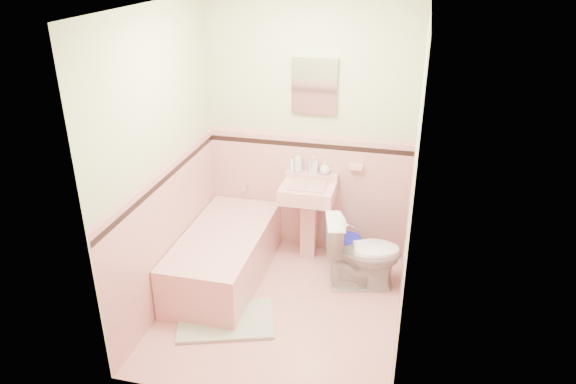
% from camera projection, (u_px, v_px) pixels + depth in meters
% --- Properties ---
extents(floor, '(2.20, 2.20, 0.00)m').
position_uv_depth(floor, '(281.00, 308.00, 4.70)').
color(floor, pink).
rests_on(floor, ground).
extents(ceiling, '(2.20, 2.20, 0.00)m').
position_uv_depth(ceiling, '(279.00, 6.00, 3.65)').
color(ceiling, white).
rests_on(ceiling, ground).
extents(wall_back, '(2.50, 0.00, 2.50)m').
position_uv_depth(wall_back, '(309.00, 132.00, 5.14)').
color(wall_back, '#F5E6C7').
rests_on(wall_back, ground).
extents(wall_front, '(2.50, 0.00, 2.50)m').
position_uv_depth(wall_front, '(235.00, 247.00, 3.20)').
color(wall_front, '#F5E6C7').
rests_on(wall_front, ground).
extents(wall_left, '(0.00, 2.50, 2.50)m').
position_uv_depth(wall_left, '(161.00, 165.00, 4.39)').
color(wall_left, '#F5E6C7').
rests_on(wall_left, ground).
extents(wall_right, '(0.00, 2.50, 2.50)m').
position_uv_depth(wall_right, '(412.00, 189.00, 3.96)').
color(wall_right, '#F5E6C7').
rests_on(wall_right, ground).
extents(wainscot_back, '(2.00, 0.00, 2.00)m').
position_uv_depth(wainscot_back, '(308.00, 194.00, 5.40)').
color(wainscot_back, pink).
rests_on(wainscot_back, ground).
extents(wainscot_front, '(2.00, 0.00, 2.00)m').
position_uv_depth(wainscot_front, '(239.00, 333.00, 3.49)').
color(wainscot_front, pink).
rests_on(wainscot_front, ground).
extents(wainscot_left, '(0.00, 2.20, 2.20)m').
position_uv_depth(wainscot_left, '(170.00, 234.00, 4.66)').
color(wainscot_left, pink).
rests_on(wainscot_left, ground).
extents(wainscot_right, '(0.00, 2.20, 2.20)m').
position_uv_depth(wainscot_right, '(403.00, 264.00, 4.23)').
color(wainscot_right, pink).
rests_on(wainscot_right, ground).
extents(accent_back, '(2.00, 0.00, 2.00)m').
position_uv_depth(accent_back, '(308.00, 145.00, 5.18)').
color(accent_back, black).
rests_on(accent_back, ground).
extents(accent_front, '(2.00, 0.00, 2.00)m').
position_uv_depth(accent_front, '(236.00, 264.00, 3.27)').
color(accent_front, black).
rests_on(accent_front, ground).
extents(accent_left, '(0.00, 2.20, 2.20)m').
position_uv_depth(accent_left, '(165.00, 179.00, 4.44)').
color(accent_left, black).
rests_on(accent_left, ground).
extents(accent_right, '(0.00, 2.20, 2.20)m').
position_uv_depth(accent_right, '(408.00, 204.00, 4.02)').
color(accent_right, black).
rests_on(accent_right, ground).
extents(cap_back, '(2.00, 0.00, 2.00)m').
position_uv_depth(cap_back, '(309.00, 135.00, 5.14)').
color(cap_back, pink).
rests_on(cap_back, ground).
extents(cap_front, '(2.00, 0.00, 2.00)m').
position_uv_depth(cap_front, '(236.00, 250.00, 3.23)').
color(cap_front, pink).
rests_on(cap_front, ground).
extents(cap_left, '(0.00, 2.20, 2.20)m').
position_uv_depth(cap_left, '(164.00, 168.00, 4.39)').
color(cap_left, pink).
rests_on(cap_left, ground).
extents(cap_right, '(0.00, 2.20, 2.20)m').
position_uv_depth(cap_right, '(409.00, 192.00, 3.97)').
color(cap_right, pink).
rests_on(cap_right, ground).
extents(bathtub, '(0.70, 1.50, 0.45)m').
position_uv_depth(bathtub, '(224.00, 257.00, 5.03)').
color(bathtub, '#E09B97').
rests_on(bathtub, floor).
extents(tub_faucet, '(0.04, 0.12, 0.04)m').
position_uv_depth(tub_faucet, '(246.00, 187.00, 5.49)').
color(tub_faucet, silver).
rests_on(tub_faucet, wall_back).
extents(sink, '(0.51, 0.48, 0.80)m').
position_uv_depth(sink, '(308.00, 223.00, 5.28)').
color(sink, '#E09B97').
rests_on(sink, floor).
extents(sink_faucet, '(0.02, 0.02, 0.10)m').
position_uv_depth(sink_faucet, '(311.00, 165.00, 5.17)').
color(sink_faucet, silver).
rests_on(sink_faucet, sink).
extents(medicine_cabinet, '(0.42, 0.04, 0.52)m').
position_uv_depth(medicine_cabinet, '(314.00, 86.00, 4.92)').
color(medicine_cabinet, white).
rests_on(medicine_cabinet, wall_back).
extents(soap_dish, '(0.13, 0.08, 0.04)m').
position_uv_depth(soap_dish, '(356.00, 167.00, 5.13)').
color(soap_dish, '#E09B97').
rests_on(soap_dish, wall_back).
extents(soap_bottle_left, '(0.11, 0.11, 0.21)m').
position_uv_depth(soap_bottle_left, '(298.00, 161.00, 5.23)').
color(soap_bottle_left, '#B2B2B2').
rests_on(soap_bottle_left, sink).
extents(soap_bottle_mid, '(0.10, 0.10, 0.17)m').
position_uv_depth(soap_bottle_mid, '(313.00, 165.00, 5.21)').
color(soap_bottle_mid, '#B2B2B2').
rests_on(soap_bottle_mid, sink).
extents(soap_bottle_right, '(0.13, 0.13, 0.13)m').
position_uv_depth(soap_bottle_right, '(325.00, 168.00, 5.19)').
color(soap_bottle_right, '#B2B2B2').
rests_on(soap_bottle_right, sink).
extents(tube, '(0.05, 0.05, 0.12)m').
position_uv_depth(tube, '(292.00, 165.00, 5.26)').
color(tube, white).
rests_on(tube, sink).
extents(toilet, '(0.75, 0.54, 0.69)m').
position_uv_depth(toilet, '(363.00, 253.00, 4.87)').
color(toilet, white).
rests_on(toilet, floor).
extents(bucket, '(0.34, 0.34, 0.29)m').
position_uv_depth(bucket, '(345.00, 250.00, 5.29)').
color(bucket, '#1619BE').
rests_on(bucket, floor).
extents(bath_mat, '(0.91, 0.75, 0.03)m').
position_uv_depth(bath_mat, '(226.00, 320.00, 4.52)').
color(bath_mat, '#9FAC8F').
rests_on(bath_mat, floor).
extents(shoe, '(0.17, 0.13, 0.06)m').
position_uv_depth(shoe, '(209.00, 317.00, 4.48)').
color(shoe, '#BF1E59').
rests_on(shoe, bath_mat).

